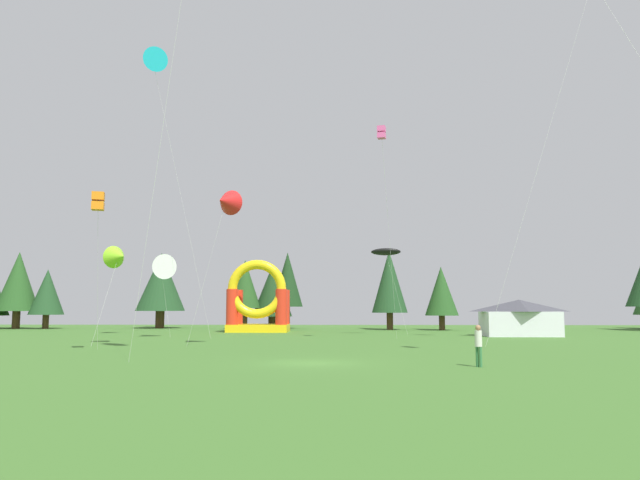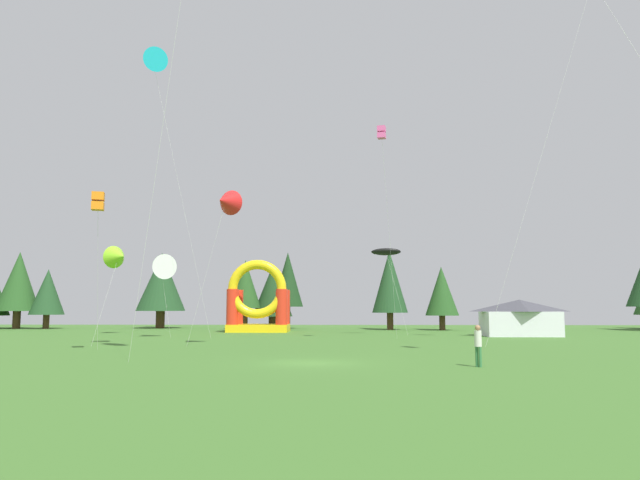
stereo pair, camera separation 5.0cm
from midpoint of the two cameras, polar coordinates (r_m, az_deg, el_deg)
ground_plane at (r=28.99m, az=-0.90°, el=-11.72°), size 120.00×120.00×0.00m
kite_black_parafoil at (r=56.90m, az=6.31°, el=-1.13°), size 3.41×1.45×8.35m
kite_pink_box at (r=47.51m, az=5.89°, el=10.15°), size 1.89×5.90×16.75m
kite_lime_delta at (r=44.70m, az=-18.80°, el=-1.53°), size 2.28×2.40×7.05m
kite_red_delta at (r=40.81m, az=-9.08°, el=3.67°), size 3.74×2.10×10.67m
kite_cyan_delta at (r=53.27m, az=-15.77°, el=16.17°), size 6.15×4.31×24.09m
kite_white_delta at (r=53.97m, az=-15.06°, el=-2.50°), size 2.95×2.92×7.29m
kite_orange_box at (r=37.28m, az=-20.56°, el=3.48°), size 1.46×3.80×9.37m
person_midfield at (r=27.93m, az=14.91°, el=-9.43°), size 0.45×0.45×1.86m
inflatable_orange_dome at (r=63.72m, az=-6.01°, el=-6.20°), size 6.41×4.42×7.60m
festival_tent at (r=57.87m, az=18.58°, el=-7.09°), size 6.61×3.93×3.32m
tree_row_2 at (r=82.22m, az=-26.99°, el=-3.58°), size 5.09×5.09×9.44m
tree_row_3 at (r=80.58m, az=-24.73°, el=-4.56°), size 4.16×4.16×7.28m
tree_row_4 at (r=77.84m, az=-15.03°, el=-3.92°), size 6.11×6.11×9.47m
tree_row_5 at (r=72.42m, az=-7.23°, el=-4.25°), size 3.85×3.85×8.30m
tree_row_6 at (r=73.04m, az=-4.63°, el=-4.88°), size 4.90×4.90×7.76m
tree_row_7 at (r=73.68m, az=-3.16°, el=-3.84°), size 3.81×3.81×9.39m
tree_row_8 at (r=70.57m, az=6.65°, el=-3.98°), size 4.18×4.18×9.34m
tree_row_9 at (r=70.16m, az=11.54°, el=-4.84°), size 3.82×3.82×7.29m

